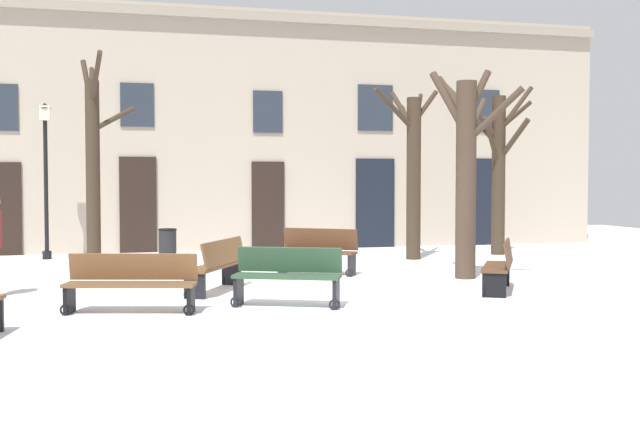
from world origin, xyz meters
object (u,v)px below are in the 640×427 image
Objects in this scene: tree_right_of_center at (93,163)px; tree_left_of_center at (498,165)px; tree_center at (412,167)px; litter_bin at (168,250)px; bench_back_to_back_left at (288,276)px; bench_facing_shops at (318,251)px; bench_far_corner at (217,264)px; bench_near_lamp at (131,282)px; tree_foreground at (466,166)px; bench_by_litter_bin at (500,266)px; streetlamp at (46,164)px.

tree_right_of_center is 10.12m from tree_left_of_center.
litter_bin is (-5.98, -1.21, -1.81)m from tree_center.
bench_back_to_back_left is 4.08m from bench_facing_shops.
bench_facing_shops is at bearing 158.56° from bench_far_corner.
tree_left_of_center reaches higher than bench_near_lamp.
tree_foreground is 3.44m from bench_facing_shops.
tree_center is 2.62× the size of bench_by_litter_bin.
bench_near_lamp is at bearing -137.24° from tree_center.
bench_facing_shops reaches higher than litter_bin.
streetlamp is (-1.22, 2.57, 0.04)m from tree_right_of_center.
bench_back_to_back_left is at bearing 14.57° from bench_near_lamp.
bench_facing_shops reaches higher than bench_far_corner.
bench_near_lamp is at bearing -54.11° from bench_by_litter_bin.
streetlamp is at bearing 144.87° from tree_foreground.
bench_far_corner is at bearing -61.24° from tree_right_of_center.
bench_by_litter_bin is 0.95× the size of bench_back_to_back_left.
litter_bin is at bearing -50.75° from streetlamp.
litter_bin is 0.49× the size of bench_far_corner.
tree_center is 2.48× the size of bench_back_to_back_left.
litter_bin is 3.23m from bench_facing_shops.
litter_bin is at bearing -27.22° from tree_right_of_center.
tree_right_of_center is 1.21× the size of streetlamp.
bench_back_to_back_left is 0.92× the size of bench_far_corner.
tree_left_of_center is 4.87× the size of litter_bin.
litter_bin is at bearing 95.44° from bench_near_lamp.
bench_far_corner is (3.41, -6.57, -1.86)m from streetlamp.
bench_back_to_back_left is 2.02m from bench_far_corner.
bench_far_corner reaches higher than bench_back_to_back_left.
tree_left_of_center is at bearing 5.33° from tree_right_of_center.
streetlamp is at bearing 117.37° from bench_near_lamp.
tree_center is 4.66× the size of litter_bin.
bench_facing_shops is at bearing 59.74° from bench_near_lamp.
bench_by_litter_bin is (-0.21, -1.87, -1.76)m from tree_foreground.
litter_bin reaches higher than bench_back_to_back_left.
tree_left_of_center is 11.41m from streetlamp.
bench_back_to_back_left reaches higher than bench_near_lamp.
tree_left_of_center is 2.26× the size of bench_near_lamp.
tree_right_of_center is 6.17m from bench_near_lamp.
bench_far_corner is at bearing 65.57° from bench_near_lamp.
bench_back_to_back_left is at bearing -62.30° from tree_right_of_center.
bench_back_to_back_left is at bearing -75.88° from bench_facing_shops.
tree_right_of_center is 1.04× the size of tree_left_of_center.
bench_facing_shops is at bearing -24.02° from tree_right_of_center.
tree_right_of_center is (-7.17, 3.33, 0.09)m from tree_foreground.
tree_left_of_center is 11.70m from bench_near_lamp.
bench_by_litter_bin is 3.95m from bench_back_to_back_left.
bench_back_to_back_left is (-7.01, -6.77, -1.86)m from tree_left_of_center.
streetlamp is 7.63m from bench_far_corner.
streetlamp is 9.60m from bench_back_to_back_left.
tree_foreground is 1.09× the size of streetlamp.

